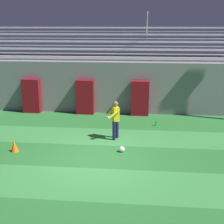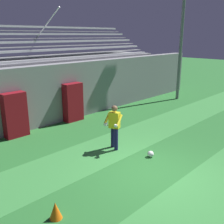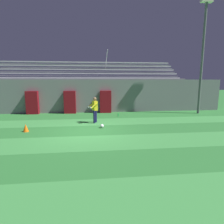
# 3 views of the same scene
# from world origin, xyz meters

# --- Properties ---
(ground_plane) EXTENTS (80.00, 80.00, 0.00)m
(ground_plane) POSITION_xyz_m (0.00, 0.00, 0.00)
(ground_plane) COLOR #286B2D
(turf_stripe_mid) EXTENTS (28.00, 2.10, 0.01)m
(turf_stripe_mid) POSITION_xyz_m (0.00, -1.80, 0.00)
(turf_stripe_mid) COLOR #38843D
(turf_stripe_mid) RESTS_ON ground
(turf_stripe_far) EXTENTS (28.00, 2.10, 0.01)m
(turf_stripe_far) POSITION_xyz_m (0.00, 2.39, 0.00)
(turf_stripe_far) COLOR #38843D
(turf_stripe_far) RESTS_ON ground
(back_wall) EXTENTS (24.00, 0.60, 2.80)m
(back_wall) POSITION_xyz_m (0.00, 6.50, 1.40)
(back_wall) COLOR gray
(back_wall) RESTS_ON ground
(padding_pillar_gate_left) EXTENTS (0.95, 0.44, 1.87)m
(padding_pillar_gate_left) POSITION_xyz_m (-1.49, 5.95, 0.94)
(padding_pillar_gate_left) COLOR maroon
(padding_pillar_gate_left) RESTS_ON ground
(padding_pillar_gate_right) EXTENTS (0.95, 0.44, 1.87)m
(padding_pillar_gate_right) POSITION_xyz_m (1.49, 5.95, 0.94)
(padding_pillar_gate_right) COLOR maroon
(padding_pillar_gate_right) RESTS_ON ground
(padding_pillar_far_left) EXTENTS (0.95, 0.44, 1.87)m
(padding_pillar_far_left) POSITION_xyz_m (-4.50, 5.95, 0.94)
(padding_pillar_far_left) COLOR maroon
(padding_pillar_far_left) RESTS_ON ground
(bleacher_stand) EXTENTS (18.00, 4.05, 5.43)m
(bleacher_stand) POSITION_xyz_m (0.00, 8.84, 1.50)
(bleacher_stand) COLOR gray
(bleacher_stand) RESTS_ON ground
(goalkeeper) EXTENTS (0.66, 0.71, 1.67)m
(goalkeeper) POSITION_xyz_m (0.49, 2.17, 0.95)
(goalkeeper) COLOR #19194C
(goalkeeper) RESTS_ON ground
(soccer_ball) EXTENTS (0.22, 0.22, 0.22)m
(soccer_ball) POSITION_xyz_m (0.88, 0.77, 0.11)
(soccer_ball) COLOR white
(soccer_ball) RESTS_ON ground
(traffic_cone) EXTENTS (0.30, 0.30, 0.42)m
(traffic_cone) POSITION_xyz_m (-3.27, 0.41, 0.21)
(traffic_cone) COLOR orange
(traffic_cone) RESTS_ON ground
(water_bottle) EXTENTS (0.07, 0.07, 0.24)m
(water_bottle) POSITION_xyz_m (2.32, 4.17, 0.12)
(water_bottle) COLOR green
(water_bottle) RESTS_ON ground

